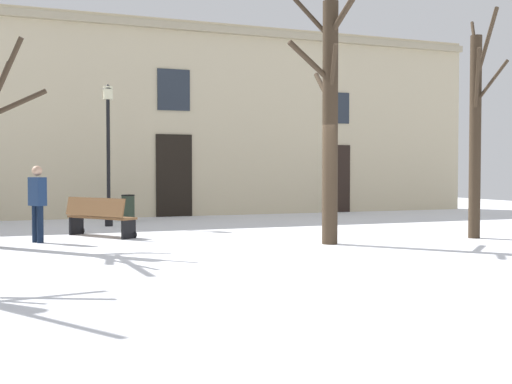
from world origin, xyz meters
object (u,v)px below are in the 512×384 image
at_px(streetlamp, 108,140).
at_px(person_crossing_plaza, 37,200).
at_px(tree_right_of_center, 329,114).
at_px(tree_center, 476,129).
at_px(litter_bin, 128,208).
at_px(bench_far_corner, 99,216).

distance_m(streetlamp, person_crossing_plaza, 4.31).
relative_size(tree_right_of_center, person_crossing_plaza, 3.46).
bearing_deg(tree_center, person_crossing_plaza, 164.48).
bearing_deg(tree_right_of_center, tree_center, -2.75).
height_order(tree_center, litter_bin, tree_center).
relative_size(bench_far_corner, person_crossing_plaza, 1.10).
distance_m(tree_center, streetlamp, 9.62).
xyz_separation_m(tree_center, tree_right_of_center, (-3.64, 0.18, 0.25)).
xyz_separation_m(litter_bin, person_crossing_plaza, (-2.75, -5.07, 0.50)).
distance_m(streetlamp, bench_far_corner, 3.44).
distance_m(litter_bin, person_crossing_plaza, 5.79).
bearing_deg(streetlamp, tree_right_of_center, -57.76).
bearing_deg(litter_bin, person_crossing_plaza, -118.51).
relative_size(streetlamp, litter_bin, 4.85).
bearing_deg(streetlamp, person_crossing_plaza, -119.15).
xyz_separation_m(tree_right_of_center, bench_far_corner, (-4.35, 3.17, -2.26)).
bearing_deg(streetlamp, bench_far_corner, -101.88).
bearing_deg(tree_center, bench_far_corner, 157.25).
xyz_separation_m(tree_center, bench_far_corner, (-7.99, 3.35, -2.01)).
relative_size(tree_right_of_center, bench_far_corner, 3.13).
distance_m(tree_right_of_center, bench_far_corner, 5.84).
xyz_separation_m(tree_right_of_center, litter_bin, (-2.98, 7.50, -2.33)).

